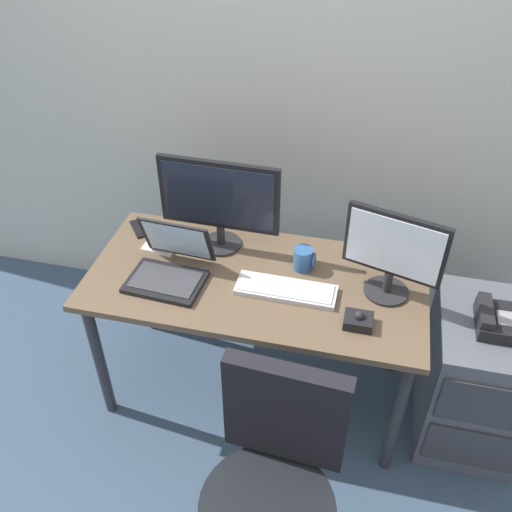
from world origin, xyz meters
TOP-DOWN VIEW (x-y plane):
  - ground_plane at (0.00, 0.00)m, footprint 8.00×8.00m
  - back_wall at (0.00, 0.69)m, footprint 6.00×0.10m
  - desk at (0.00, 0.00)m, footprint 1.42×0.68m
  - file_cabinet at (0.97, 0.01)m, footprint 0.42×0.53m
  - desk_phone at (0.97, -0.01)m, footprint 0.17×0.20m
  - office_chair at (0.24, -0.80)m, footprint 0.52×0.52m
  - monitor_main at (-0.21, 0.19)m, footprint 0.53×0.18m
  - monitor_side at (0.53, 0.04)m, footprint 0.39×0.18m
  - keyboard at (0.14, -0.06)m, footprint 0.41×0.14m
  - laptop at (-0.35, -0.06)m, footprint 0.33×0.32m
  - trackball_mouse at (0.44, -0.17)m, footprint 0.11×0.09m
  - coffee_mug at (0.18, 0.11)m, footprint 0.09×0.08m
  - paper_notepad at (-0.46, 0.16)m, footprint 0.17×0.22m
  - cell_phone at (-0.61, 0.22)m, footprint 0.14×0.15m

SIDE VIEW (x-z plane):
  - ground_plane at x=0.00m, z-range 0.00..0.00m
  - file_cabinet at x=0.97m, z-range 0.00..0.67m
  - office_chair at x=0.24m, z-range -0.04..0.93m
  - desk at x=0.00m, z-range 0.27..0.99m
  - desk_phone at x=0.97m, z-range 0.66..0.75m
  - cell_phone at x=-0.61m, z-range 0.72..0.73m
  - paper_notepad at x=-0.46m, z-range 0.72..0.73m
  - keyboard at x=0.14m, z-range 0.72..0.74m
  - trackball_mouse at x=0.44m, z-range 0.71..0.77m
  - coffee_mug at x=0.18m, z-range 0.72..0.82m
  - laptop at x=-0.35m, z-range 0.65..0.88m
  - monitor_side at x=0.53m, z-range 0.74..1.12m
  - monitor_main at x=-0.21m, z-range 0.75..1.17m
  - back_wall at x=0.00m, z-range 0.00..2.80m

